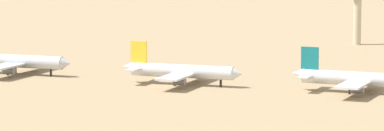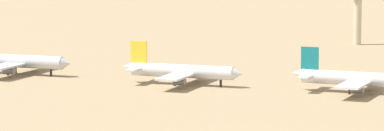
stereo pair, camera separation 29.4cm
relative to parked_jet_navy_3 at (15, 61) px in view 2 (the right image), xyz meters
The scene contains 5 objects.
ground 56.31m from the parked_jet_navy_3, ahead, with size 4000.00×4000.00×0.00m, color #9E8460.
parked_jet_navy_3 is the anchor object (origin of this frame).
parked_jet_yellow_4 58.44m from the parked_jet_navy_3, ahead, with size 38.26×32.07×12.66m.
parked_jet_teal_5 110.50m from the parked_jet_navy_3, ahead, with size 38.15×31.97×12.62m.
control_tower 153.63m from the parked_jet_navy_3, 57.94° to the left, with size 5.20×5.20×24.72m.
Camera 2 is at (121.41, -287.93, 45.30)m, focal length 99.63 mm.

